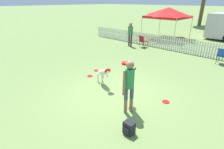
% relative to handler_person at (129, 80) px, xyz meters
% --- Properties ---
extents(ground_plane, '(240.00, 240.00, 0.00)m').
position_rel_handler_person_xyz_m(ground_plane, '(-1.01, 0.50, -1.06)').
color(ground_plane, olive).
extents(handler_person, '(0.87, 0.92, 1.68)m').
position_rel_handler_person_xyz_m(handler_person, '(0.00, 0.00, 0.00)').
color(handler_person, '#8C664C').
rests_on(handler_person, ground_plane).
extents(leaping_dog, '(1.15, 0.56, 0.91)m').
position_rel_handler_person_xyz_m(leaping_dog, '(-1.87, 0.70, -0.49)').
color(leaping_dog, beige).
rests_on(leaping_dog, ground_plane).
extents(frisbee_near_handler, '(0.24, 0.24, 0.02)m').
position_rel_handler_person_xyz_m(frisbee_near_handler, '(-2.98, 0.89, -1.04)').
color(frisbee_near_handler, red).
rests_on(frisbee_near_handler, ground_plane).
extents(frisbee_near_dog, '(0.24, 0.24, 0.02)m').
position_rel_handler_person_xyz_m(frisbee_near_dog, '(-3.30, 1.56, -1.04)').
color(frisbee_near_dog, red).
rests_on(frisbee_near_dog, ground_plane).
extents(frisbee_midfield, '(0.24, 0.24, 0.02)m').
position_rel_handler_person_xyz_m(frisbee_midfield, '(0.61, 1.31, -1.04)').
color(frisbee_midfield, red).
rests_on(frisbee_midfield, ground_plane).
extents(backpack_on_grass, '(0.28, 0.25, 0.35)m').
position_rel_handler_person_xyz_m(backpack_on_grass, '(0.67, -0.77, -0.88)').
color(backpack_on_grass, black).
rests_on(backpack_on_grass, ground_plane).
extents(picket_fence, '(18.12, 0.04, 0.92)m').
position_rel_handler_person_xyz_m(picket_fence, '(-1.01, 7.71, -0.59)').
color(picket_fence, silver).
rests_on(picket_fence, ground_plane).
extents(folding_chair_blue_left, '(0.58, 0.60, 0.86)m').
position_rel_handler_person_xyz_m(folding_chair_blue_left, '(-4.39, 7.01, -0.54)').
color(folding_chair_blue_left, '#333338').
rests_on(folding_chair_blue_left, ground_plane).
extents(folding_chair_center, '(0.51, 0.53, 0.89)m').
position_rel_handler_person_xyz_m(folding_chair_center, '(0.85, 6.91, -0.52)').
color(folding_chair_center, '#333338').
rests_on(folding_chair_center, ground_plane).
extents(canopy_tent_secondary, '(3.20, 3.20, 2.68)m').
position_rel_handler_person_xyz_m(canopy_tent_secondary, '(-4.83, 11.24, 1.17)').
color(canopy_tent_secondary, '#B2B2B2').
rests_on(canopy_tent_secondary, ground_plane).
extents(spectator_standing, '(0.41, 0.27, 1.73)m').
position_rel_handler_person_xyz_m(spectator_standing, '(-5.27, 6.65, 0.00)').
color(spectator_standing, black).
rests_on(spectator_standing, ground_plane).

